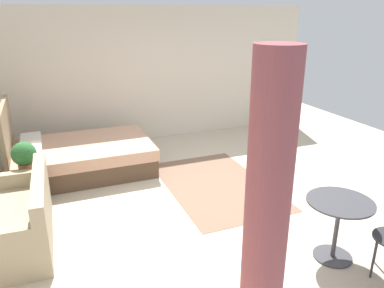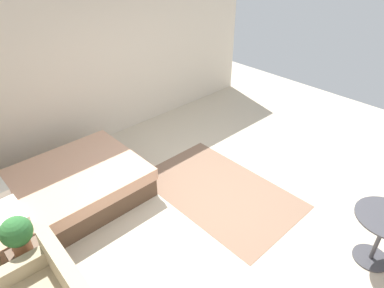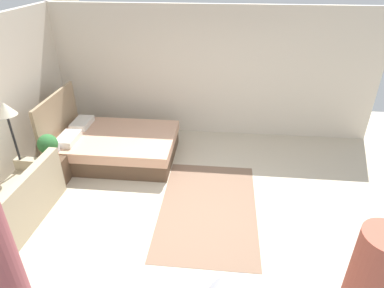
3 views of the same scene
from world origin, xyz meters
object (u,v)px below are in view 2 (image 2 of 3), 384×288
Objects in this scene: nightstand at (28,258)px; potted_plant at (17,234)px; bed at (59,192)px; vase at (14,232)px; balcony_table at (382,230)px.

nightstand is 1.04× the size of potted_plant.
bed is 4.73× the size of nightstand.
potted_plant is 2.06× the size of vase.
balcony_table is at bearing -130.59° from nightstand.
bed is 4.22m from balcony_table.
balcony_table is at bearing -129.29° from potted_plant.
nightstand is (-0.81, 0.75, -0.05)m from bed.
bed is 3.19× the size of balcony_table.
balcony_table is (-3.48, -2.37, 0.21)m from bed.
balcony_table is (-2.57, -3.14, -0.25)m from potted_plant.
potted_plant is at bearing 139.88° from bed.
bed is 1.10m from nightstand.
potted_plant is 0.27m from vase.
potted_plant reaches higher than balcony_table.
bed reaches higher than nightstand.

